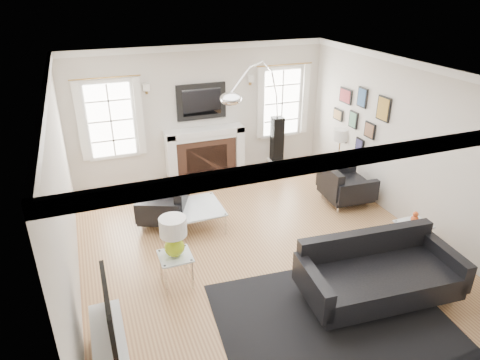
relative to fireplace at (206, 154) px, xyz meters
name	(u,v)px	position (x,y,z in m)	size (l,w,h in m)	color
floor	(255,243)	(0.00, -2.79, -0.54)	(6.00, 6.00, 0.00)	#8F5C3C
back_wall	(201,113)	(0.00, 0.21, 0.86)	(5.50, 0.04, 2.80)	beige
front_wall	(382,287)	(0.00, -5.79, 0.86)	(5.50, 0.04, 2.80)	beige
left_wall	(63,195)	(-2.75, -2.79, 0.86)	(0.04, 6.00, 2.80)	beige
right_wall	(404,143)	(2.75, -2.79, 0.86)	(0.04, 6.00, 2.80)	beige
ceiling	(258,72)	(0.00, -2.79, 2.26)	(5.50, 6.00, 0.02)	white
crown_molding	(258,77)	(0.00, -2.79, 2.20)	(5.50, 6.00, 0.12)	white
fireplace	(206,154)	(0.00, 0.00, 0.00)	(1.70, 0.69, 1.11)	white
mantel_mirror	(201,102)	(0.00, 0.16, 1.11)	(1.05, 0.07, 0.75)	black
window_left	(111,120)	(-1.85, 0.16, 0.92)	(1.24, 0.15, 1.62)	white
window_right	(282,102)	(1.85, 0.16, 0.92)	(1.24, 0.15, 1.62)	white
gallery_wall	(359,115)	(2.72, -1.50, 0.99)	(0.04, 1.73, 1.29)	black
tv_unit	(110,343)	(-2.44, -4.49, -0.21)	(0.35, 1.00, 1.09)	white
area_rug	(336,325)	(0.25, -4.87, -0.54)	(2.91, 2.42, 0.01)	black
sofa	(377,273)	(1.04, -4.56, -0.17)	(2.20, 1.15, 0.69)	black
armchair_left	(167,206)	(-1.20, -1.60, -0.21)	(1.07, 1.13, 0.60)	black
armchair_right	(343,186)	(2.14, -2.07, -0.19)	(0.91, 0.99, 0.64)	black
coffee_table	(195,209)	(-0.77, -1.95, -0.18)	(0.89, 0.89, 0.40)	silver
side_table_left	(176,261)	(-1.44, -3.35, -0.15)	(0.45, 0.45, 0.49)	silver
nesting_table	(413,230)	(2.20, -3.89, -0.13)	(0.48, 0.40, 0.53)	silver
gourd_lamp	(174,234)	(-1.44, -3.35, 0.29)	(0.37, 0.37, 0.60)	#AED31A
orange_vase	(415,218)	(2.20, -3.89, 0.09)	(0.12, 0.12, 0.19)	#CE491A
arc_floor_lamp	(257,121)	(0.83, -0.84, 0.90)	(1.89, 1.75, 2.67)	white
stick_floor_lamp	(340,138)	(2.20, -1.71, 0.65)	(0.28, 0.28, 1.38)	#A47839
speaker_tower	(277,144)	(1.63, -0.14, 0.07)	(0.24, 0.24, 1.22)	black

